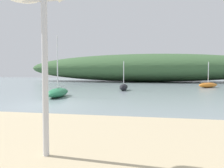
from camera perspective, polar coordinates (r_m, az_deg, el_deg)
ground_plane at (r=13.57m, az=-15.46°, el=-5.05°), size 120.00×120.00×0.00m
distant_hill at (r=45.04m, az=8.69°, el=4.02°), size 48.16×13.06×5.38m
mast_structure at (r=5.02m, az=-20.00°, el=18.27°), size 1.29×0.58×3.60m
sailboat_far_right at (r=17.62m, az=-13.42°, el=-2.04°), size 1.73×3.81×4.61m
sailboat_inner_mooring at (r=29.51m, az=22.91°, el=-0.23°), size 2.91×2.62×3.11m
sailboat_off_point at (r=23.22m, az=2.94°, el=-0.77°), size 0.79×2.44×2.98m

